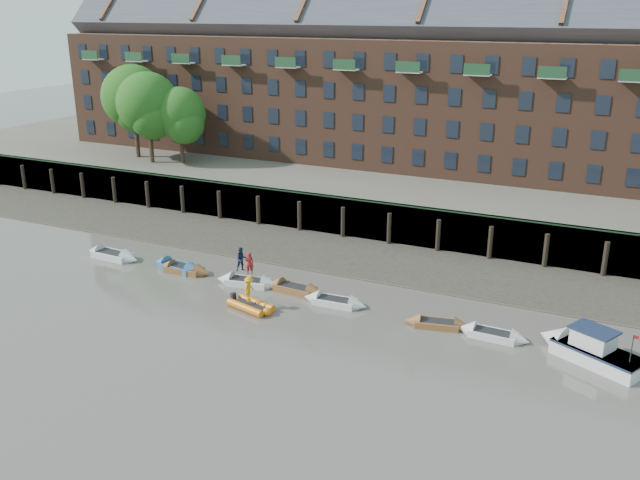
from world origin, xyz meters
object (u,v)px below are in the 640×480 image
Objects in this scene: rowboat_1 at (178,267)px; rowboat_5 at (335,302)px; motor_launch at (581,346)px; person_rower_a at (249,263)px; rowboat_3 at (247,282)px; rowboat_7 at (493,335)px; rowboat_6 at (437,324)px; rib_tender at (252,306)px; person_rower_b at (242,259)px; rowboat_0 at (113,255)px; rowboat_4 at (295,289)px; person_rib_crew at (249,289)px; rowboat_2 at (184,270)px.

rowboat_5 is at bearing 5.20° from rowboat_1.
person_rower_a is at bearing 24.33° from motor_launch.
rowboat_7 is (16.78, -0.69, -0.02)m from rowboat_3.
rowboat_6 is (6.79, -0.27, -0.01)m from rowboat_5.
motor_launch is at bearing -4.68° from rowboat_5.
rowboat_7 is 14.69m from rib_tender.
motor_launch reaches higher than rowboat_7.
rowboat_1 is 5.68m from person_rower_b.
rowboat_0 is 0.80× the size of motor_launch.
rowboat_4 reaches higher than rowboat_5.
person_rower_a is at bearing -26.61° from rowboat_3.
person_rower_a is at bearing -68.28° from person_rower_b.
person_rib_crew is at bearing -168.55° from rowboat_7.
rowboat_6 is at bearing 5.43° from rowboat_1.
rib_tender is 2.01× the size of person_rib_crew.
rowboat_3 is 1.08× the size of rowboat_5.
person_rower_b is at bearing 7.80° from rowboat_1.
rowboat_6 is 3.28m from rowboat_7.
rowboat_2 is 1.03× the size of rowboat_7.
motor_launch is at bearing 5.83° from rowboat_1.
person_rower_a is (-13.24, 0.58, 1.47)m from rowboat_6.
rowboat_3 is at bearing 24.13° from motor_launch.
rowboat_5 is at bearing 24.63° from motor_launch.
rowboat_7 is 2.47× the size of person_rower_b.
rowboat_3 is 6.73m from rowboat_5.
rowboat_2 is 26.88m from motor_launch.
rowboat_7 is (22.09, -0.75, -0.00)m from rowboat_2.
rowboat_4 is 1.02× the size of rowboat_5.
person_rib_crew is at bearing -10.91° from rowboat_0.
rowboat_1 is 27.60m from motor_launch.
motor_launch reaches higher than rowboat_2.
rowboat_1 is at bearing 168.58° from rowboat_3.
rowboat_4 is at bearing 148.24° from person_rower_a.
rowboat_1 is at bearing 174.16° from rowboat_5.
rowboat_5 is (12.73, -0.65, -0.01)m from rowboat_1.
person_rower_b reaches higher than rowboat_3.
person_rower_b is at bearing -0.71° from rowboat_2.
motor_launch reaches higher than rib_tender.
rowboat_3 is at bearing 28.32° from person_rib_crew.
rowboat_3 is at bearing -69.93° from person_rower_b.
rowboat_7 is at bearing -0.48° from rowboat_4.
rowboat_4 reaches higher than rib_tender.
rowboat_1 is at bearing 24.10° from motor_launch.
person_rib_crew is at bearing -175.46° from rib_tender.
rowboat_4 is at bearing 162.50° from rowboat_6.
rowboat_4 is 3.79m from rib_tender.
rowboat_7 is 4.79m from motor_launch.
person_rib_crew reaches higher than rowboat_4.
motor_launch is (27.57, -1.10, 0.39)m from rowboat_1.
rowboat_3 is at bearing 173.71° from rowboat_5.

